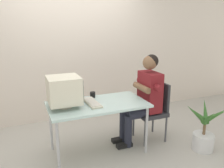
# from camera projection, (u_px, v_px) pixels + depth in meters

# --- Properties ---
(ground_plane) EXTENTS (12.00, 12.00, 0.00)m
(ground_plane) POSITION_uv_depth(u_px,v_px,m) (99.00, 151.00, 3.31)
(ground_plane) COLOR #B2ADA3
(wall_back) EXTENTS (8.00, 0.10, 3.00)m
(wall_back) POSITION_uv_depth(u_px,v_px,m) (88.00, 38.00, 4.28)
(wall_back) COLOR beige
(wall_back) RESTS_ON ground_plane
(desk) EXTENTS (1.33, 0.71, 0.73)m
(desk) POSITION_uv_depth(u_px,v_px,m) (98.00, 107.00, 3.13)
(desk) COLOR #B7B7BC
(desk) RESTS_ON ground_plane
(crt_monitor) EXTENTS (0.41, 0.40, 0.40)m
(crt_monitor) POSITION_uv_depth(u_px,v_px,m) (64.00, 90.00, 2.93)
(crt_monitor) COLOR beige
(crt_monitor) RESTS_ON desk
(keyboard) EXTENTS (0.16, 0.45, 0.03)m
(keyboard) POSITION_uv_depth(u_px,v_px,m) (92.00, 102.00, 3.10)
(keyboard) COLOR beige
(keyboard) RESTS_ON desk
(office_chair) EXTENTS (0.43, 0.43, 0.91)m
(office_chair) POSITION_uv_depth(u_px,v_px,m) (154.00, 108.00, 3.55)
(office_chair) COLOR #4C4C51
(office_chair) RESTS_ON ground_plane
(person_seated) EXTENTS (0.68, 0.59, 1.34)m
(person_seated) POSITION_uv_depth(u_px,v_px,m) (144.00, 95.00, 3.43)
(person_seated) COLOR maroon
(person_seated) RESTS_ON ground_plane
(potted_plant) EXTENTS (0.63, 0.60, 0.73)m
(potted_plant) POSITION_uv_depth(u_px,v_px,m) (204.00, 131.00, 3.27)
(potted_plant) COLOR silver
(potted_plant) RESTS_ON ground_plane
(desk_mug) EXTENTS (0.08, 0.09, 0.08)m
(desk_mug) POSITION_uv_depth(u_px,v_px,m) (93.00, 95.00, 3.36)
(desk_mug) COLOR black
(desk_mug) RESTS_ON desk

